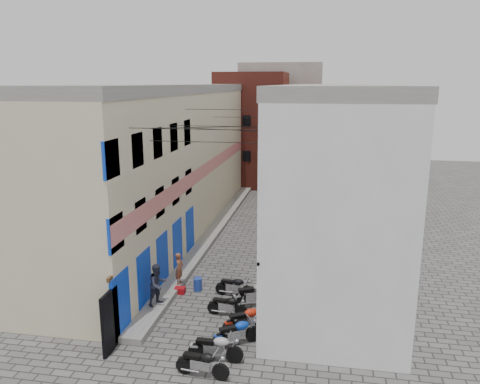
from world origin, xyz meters
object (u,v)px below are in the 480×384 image
Objects in this scene: motorcycle_a at (202,362)px; motorcycle_b at (215,347)px; motorcycle_c at (237,331)px; motorcycle_d at (246,318)px; person_a at (179,268)px; water_jug_far at (198,283)px; motorcycle_e at (227,305)px; motorcycle_f at (255,293)px; person_b at (158,284)px; red_crate at (180,290)px; motorcycle_g at (234,285)px; water_jug_near at (197,284)px.

motorcycle_b is (0.22, 0.89, 0.03)m from motorcycle_a.
motorcycle_d is (0.18, 0.97, 0.01)m from motorcycle_c.
water_jug_far is (0.83, 0.09, -0.70)m from person_a.
motorcycle_d is 1.42m from motorcycle_e.
motorcycle_f is 4.01m from person_b.
motorcycle_a is 5.03m from person_b.
person_a is at bearing 106.93° from red_crate.
motorcycle_f is at bearing 168.57° from motorcycle_b.
motorcycle_f is at bearing -9.88° from red_crate.
water_jug_near is (-1.73, 0.25, -0.21)m from motorcycle_g.
motorcycle_f is (0.93, 5.07, 0.07)m from motorcycle_a.
person_a is at bearing -149.89° from motorcycle_a.
water_jug_far is at bearing -160.75° from motorcycle_b.
person_b is at bearing -151.74° from motorcycle_c.
motorcycle_d is 3.32× the size of water_jug_near.
motorcycle_b is 1.00× the size of motorcycle_d.
motorcycle_g reaches higher than red_crate.
motorcycle_b is 4.22× the size of red_crate.
motorcycle_f reaches higher than motorcycle_d.
motorcycle_d is 3.49× the size of water_jug_far.
motorcycle_a is 4.03m from motorcycle_e.
motorcycle_d is 1.10× the size of motorcycle_g.
motorcycle_a is 6.73m from person_a.
motorcycle_f reaches higher than motorcycle_b.
motorcycle_e is (-0.94, 1.07, -0.06)m from motorcycle_d.
motorcycle_g is 2.46m from red_crate.
motorcycle_b is at bearing -68.49° from water_jug_near.
motorcycle_e reaches higher than red_crate.
motorcycle_b is 1.09× the size of person_b.
motorcycle_f reaches higher than water_jug_far.
person_b is at bearing -101.03° from motorcycle_f.
person_a reaches higher than motorcycle_a.
motorcycle_a is 6.37m from water_jug_near.
water_jug_near is (-2.57, 4.10, -0.25)m from motorcycle_c.
person_a reaches higher than motorcycle_d.
motorcycle_c reaches higher than water_jug_far.
water_jug_far is 1.21× the size of red_crate.
motorcycle_c is 0.91× the size of motorcycle_f.
person_b is (-2.82, -1.80, 0.62)m from motorcycle_g.
person_a reaches higher than motorcycle_b.
water_jug_near is (-2.74, 3.14, -0.26)m from motorcycle_d.
person_b is 3.20× the size of water_jug_far.
motorcycle_f is 4.56× the size of red_crate.
motorcycle_d is 3.06m from motorcycle_g.
motorcycle_d is 4.02m from person_b.
water_jug_far is (-1.74, 0.40, -0.23)m from motorcycle_g.
motorcycle_f is 1.18× the size of person_b.
person_b is 2.46m from water_jug_near.
motorcycle_c is 4.85m from water_jug_near.
motorcycle_c is 1.08× the size of motorcycle_g.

